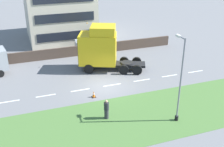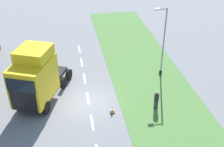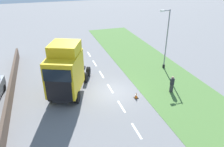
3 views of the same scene
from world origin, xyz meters
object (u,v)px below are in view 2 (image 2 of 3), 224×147
lorry_cab (36,77)px  traffic_cone_lead (112,110)px  lamp_post (162,45)px  pedestrian (156,100)px

lorry_cab → traffic_cone_lead: lorry_cab is taller
traffic_cone_lead → lamp_post: bearing=-137.9°
lamp_post → pedestrian: size_ratio=4.09×
lorry_cab → lamp_post: (-11.38, -2.58, 0.71)m
lamp_post → pedestrian: bearing=68.5°
pedestrian → traffic_cone_lead: pedestrian is taller
lorry_cab → lamp_post: 11.69m
pedestrian → lamp_post: bearing=-111.5°
traffic_cone_lead → lorry_cab: bearing=-23.2°
lorry_cab → pedestrian: lorry_cab is taller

